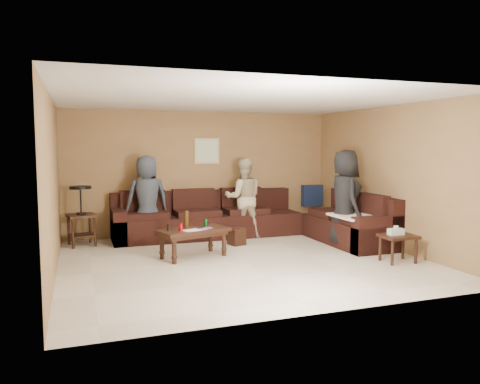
{
  "coord_description": "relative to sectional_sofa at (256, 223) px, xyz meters",
  "views": [
    {
      "loc": [
        -2.43,
        -6.81,
        1.79
      ],
      "look_at": [
        0.25,
        0.85,
        1.0
      ],
      "focal_mm": 35.0,
      "sensor_mm": 36.0,
      "label": 1
    }
  ],
  "objects": [
    {
      "name": "waste_bin",
      "position": [
        -0.52,
        -0.36,
        -0.17
      ],
      "size": [
        0.32,
        0.32,
        0.31
      ],
      "primitive_type": "cube",
      "rotation": [
        0.0,
        0.0,
        0.3
      ],
      "color": "black",
      "rests_on": "ground"
    },
    {
      "name": "end_table_left",
      "position": [
        -3.19,
        0.49,
        0.24
      ],
      "size": [
        0.56,
        0.56,
        1.08
      ],
      "rotation": [
        0.0,
        0.0,
        0.2
      ],
      "color": "black",
      "rests_on": "ground"
    },
    {
      "name": "person_middle",
      "position": [
        -0.15,
        0.31,
        0.46
      ],
      "size": [
        0.87,
        0.74,
        1.57
      ],
      "primitive_type": "imported",
      "rotation": [
        0.0,
        0.0,
        2.93
      ],
      "color": "#B9AC89",
      "rests_on": "ground"
    },
    {
      "name": "wall_art",
      "position": [
        -0.71,
        0.96,
        1.37
      ],
      "size": [
        0.52,
        0.04,
        0.52
      ],
      "color": "tan",
      "rests_on": "ground"
    },
    {
      "name": "coffee_table",
      "position": [
        -1.5,
        -1.04,
        0.07
      ],
      "size": [
        1.24,
        0.87,
        0.75
      ],
      "rotation": [
        0.0,
        0.0,
        0.3
      ],
      "color": "black",
      "rests_on": "ground"
    },
    {
      "name": "room",
      "position": [
        -0.81,
        -1.52,
        1.34
      ],
      "size": [
        5.6,
        5.5,
        2.5
      ],
      "color": "beige",
      "rests_on": "ground"
    },
    {
      "name": "side_table_right",
      "position": [
        1.41,
        -2.41,
        0.05
      ],
      "size": [
        0.54,
        0.45,
        0.58
      ],
      "rotation": [
        0.0,
        0.0,
        -0.05
      ],
      "color": "black",
      "rests_on": "ground"
    },
    {
      "name": "person_right",
      "position": [
        1.27,
        -1.11,
        0.54
      ],
      "size": [
        0.67,
        0.92,
        1.74
      ],
      "primitive_type": "imported",
      "rotation": [
        0.0,
        0.0,
        1.43
      ],
      "color": "black",
      "rests_on": "ground"
    },
    {
      "name": "sectional_sofa",
      "position": [
        0.0,
        0.0,
        0.0
      ],
      "size": [
        4.65,
        2.9,
        0.97
      ],
      "color": "black",
      "rests_on": "ground"
    },
    {
      "name": "person_left",
      "position": [
        -2.01,
        0.46,
        0.49
      ],
      "size": [
        0.84,
        0.59,
        1.64
      ],
      "primitive_type": "imported",
      "rotation": [
        0.0,
        0.0,
        3.23
      ],
      "color": "#2F3641",
      "rests_on": "ground"
    }
  ]
}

